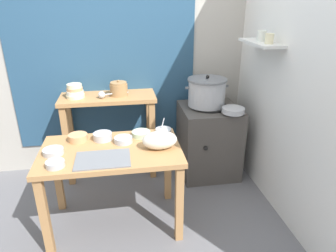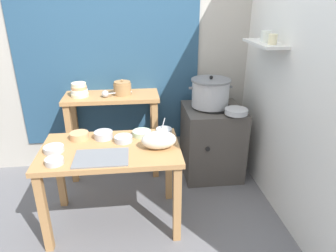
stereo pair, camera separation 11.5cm
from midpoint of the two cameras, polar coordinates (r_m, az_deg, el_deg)
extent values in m
plane|color=slate|center=(2.86, -6.30, -16.84)|extent=(9.00, 9.00, 0.00)
cube|color=#B2ADA3|center=(3.34, -5.74, 13.88)|extent=(4.40, 0.10, 2.60)
cube|color=navy|center=(3.28, -10.26, 14.35)|extent=(1.90, 0.02, 2.10)
cube|color=white|center=(2.80, 22.85, 10.46)|extent=(0.10, 3.20, 2.60)
cube|color=silver|center=(2.88, 18.73, 14.40)|extent=(0.20, 0.56, 0.02)
cylinder|color=beige|center=(2.75, 20.16, 14.98)|extent=(0.07, 0.07, 0.08)
cylinder|color=silver|center=(2.88, 18.90, 15.55)|extent=(0.08, 0.08, 0.09)
cube|color=#B27F4C|center=(2.47, -9.37, -4.42)|extent=(1.10, 0.66, 0.04)
cube|color=#B27F4C|center=(2.51, -20.96, -15.08)|extent=(0.06, 0.06, 0.68)
cube|color=#B27F4C|center=(2.44, 3.10, -14.41)|extent=(0.06, 0.06, 0.68)
cube|color=#B27F4C|center=(2.96, -18.52, -8.46)|extent=(0.06, 0.06, 0.68)
cube|color=#B27F4C|center=(2.90, 1.29, -7.74)|extent=(0.06, 0.06, 0.68)
cube|color=#B27F4C|center=(3.18, -9.49, 5.41)|extent=(0.96, 0.40, 0.04)
cube|color=#B27F4C|center=(3.26, -16.66, -3.38)|extent=(0.06, 0.06, 0.86)
cube|color=#B27F4C|center=(3.21, -1.38, -2.76)|extent=(0.06, 0.06, 0.86)
cube|color=#B27F4C|center=(3.52, -15.91, -1.23)|extent=(0.06, 0.06, 0.86)
cube|color=#B27F4C|center=(3.48, -1.83, -0.62)|extent=(0.06, 0.06, 0.86)
cube|color=#4C4742|center=(3.35, 9.15, -2.83)|extent=(0.60, 0.60, 0.76)
cylinder|color=black|center=(3.20, 9.58, 3.46)|extent=(0.36, 0.36, 0.02)
cylinder|color=black|center=(3.03, 8.52, -4.26)|extent=(0.04, 0.02, 0.04)
cylinder|color=#B7BABF|center=(3.17, 8.95, 5.98)|extent=(0.38, 0.38, 0.26)
cylinder|color=slate|center=(3.13, 9.11, 8.46)|extent=(0.40, 0.40, 0.02)
sphere|color=black|center=(3.12, 9.15, 8.96)|extent=(0.04, 0.04, 0.04)
cube|color=slate|center=(3.10, 5.32, 7.07)|extent=(0.04, 0.02, 0.02)
cube|color=slate|center=(3.21, 12.61, 7.16)|extent=(0.04, 0.02, 0.02)
cylinder|color=#A37A4C|center=(3.15, -7.47, 6.86)|extent=(0.18, 0.18, 0.12)
cylinder|color=#A37A4C|center=(3.13, -7.53, 8.06)|extent=(0.16, 0.16, 0.02)
sphere|color=#A37A4C|center=(3.13, -7.55, 8.45)|extent=(0.02, 0.02, 0.02)
cylinder|color=beige|center=(3.19, -15.18, 5.67)|extent=(0.18, 0.18, 0.03)
cylinder|color=silver|center=(3.18, -15.25, 6.30)|extent=(0.17, 0.17, 0.04)
cylinder|color=tan|center=(3.17, -15.31, 6.89)|extent=(0.15, 0.15, 0.03)
cylinder|color=beige|center=(3.16, -15.37, 7.47)|extent=(0.14, 0.14, 0.04)
sphere|color=#B7BABF|center=(3.09, -10.61, 5.92)|extent=(0.07, 0.07, 0.07)
cylinder|color=#B7BABF|center=(3.11, -7.85, 6.20)|extent=(0.23, 0.05, 0.01)
cube|color=slate|center=(2.31, -10.96, -5.86)|extent=(0.40, 0.28, 0.01)
ellipsoid|color=silver|center=(2.38, -0.34, -2.62)|extent=(0.27, 0.17, 0.14)
cylinder|color=#B7BABF|center=(3.03, 13.70, 2.67)|extent=(0.22, 0.22, 0.05)
cylinder|color=#B7BABF|center=(2.32, -19.16, -6.25)|extent=(0.13, 0.13, 0.04)
cylinder|color=#BFB28C|center=(2.31, -19.21, -5.92)|extent=(0.11, 0.11, 0.01)
cylinder|color=tan|center=(2.65, -15.06, -1.78)|extent=(0.16, 0.16, 0.06)
cylinder|color=beige|center=(2.64, -15.11, -1.33)|extent=(0.13, 0.13, 0.01)
cylinder|color=#B7D1AD|center=(2.63, -3.68, -1.36)|extent=(0.16, 0.16, 0.04)
cylinder|color=maroon|center=(2.62, -3.69, -1.05)|extent=(0.14, 0.14, 0.01)
cylinder|color=#B7BABF|center=(2.50, -19.35, -4.09)|extent=(0.15, 0.15, 0.04)
cylinder|color=beige|center=(2.49, -19.39, -3.77)|extent=(0.13, 0.13, 0.01)
cylinder|color=#B7BABF|center=(2.54, -7.15, -2.42)|extent=(0.15, 0.15, 0.05)
cylinder|color=maroon|center=(2.53, -7.17, -2.07)|extent=(0.13, 0.13, 0.01)
cylinder|color=#B7BABF|center=(2.61, 0.50, -1.19)|extent=(0.14, 0.14, 0.07)
cylinder|color=#337238|center=(2.60, 0.50, -0.63)|extent=(0.12, 0.12, 0.01)
cylinder|color=#B7BABF|center=(2.60, 0.19, -0.23)|extent=(0.06, 0.07, 0.15)
cylinder|color=#B7BABF|center=(2.62, -10.74, -1.67)|extent=(0.16, 0.16, 0.06)
cylinder|color=beige|center=(2.61, -10.78, -1.19)|extent=(0.13, 0.13, 0.01)
camera|label=1|loc=(0.06, -88.72, 0.54)|focal=32.60mm
camera|label=2|loc=(0.06, 91.28, -0.54)|focal=32.60mm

